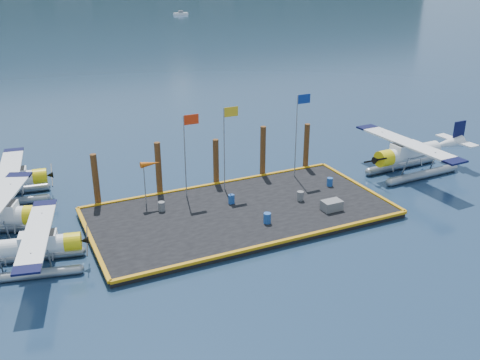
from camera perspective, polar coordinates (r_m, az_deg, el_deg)
The scene contains 21 objects.
ground at distance 36.55m, azimuth 0.05°, elevation -3.82°, with size 4000.00×4000.00×0.00m, color navy.
dock at distance 36.46m, azimuth 0.05°, elevation -3.54°, with size 20.00×10.00×0.40m, color black.
dock_bumpers at distance 36.34m, azimuth 0.05°, elevation -3.13°, with size 20.25×10.25×0.18m, color #BE7F0B, non-canonical shape.
seaplane_a at distance 32.03m, azimuth -21.26°, elevation -6.80°, with size 8.02×8.71×3.08m.
seaplane_c at distance 41.81m, azimuth -23.66°, elevation -0.20°, with size 8.40×9.26×3.28m.
seaplane_d at distance 45.06m, azimuth 17.64°, elevation 2.52°, with size 9.63×10.61×3.78m.
drum_0 at distance 36.61m, azimuth -8.37°, elevation -2.79°, with size 0.45×0.45×0.64m, color #5E5F63.
drum_2 at distance 37.99m, azimuth 6.44°, elevation -1.70°, with size 0.47×0.47×0.66m, color #5E5F63.
drum_3 at distance 34.60m, azimuth 2.92°, elevation -4.08°, with size 0.49×0.49×0.69m, color #1A4593.
drum_4 at distance 40.75m, azimuth 9.55°, elevation -0.20°, with size 0.44×0.44×0.62m, color #1A4593.
drum_5 at distance 37.31m, azimuth -0.92°, elevation -2.04°, with size 0.45×0.45×0.63m, color #1A4593.
crate at distance 36.86m, azimuth 9.75°, elevation -2.67°, with size 1.34×0.89×0.67m, color #5E5F63.
flagpole_red at distance 37.34m, azimuth -5.65°, elevation 3.94°, with size 1.14×0.08×6.00m.
flagpole_yellow at distance 38.35m, azimuth -1.43°, elevation 4.72°, with size 1.14×0.08×6.20m.
flagpole_blue at distance 40.98m, azimuth 6.29°, elevation 6.01°, with size 1.14×0.08×6.50m.
windsock at distance 36.97m, azimuth -9.56°, elevation 1.61°, with size 1.40×0.44×3.12m.
piling_0 at distance 38.19m, azimuth -15.12°, elevation -0.16°, with size 0.44×0.44×4.00m, color #402612.
piling_1 at distance 39.06m, azimuth -8.68°, elevation 1.05°, with size 0.44×0.44×4.20m, color #402612.
piling_2 at distance 40.52m, azimuth -2.58°, elevation 1.78°, with size 0.44×0.44×3.80m, color #402612.
piling_3 at distance 42.04m, azimuth 2.45°, elevation 2.92°, with size 0.44×0.44×4.30m, color #402612.
piling_4 at distance 44.00m, azimuth 7.08°, elevation 3.45°, with size 0.44×0.44×4.00m, color #402612.
Camera 1 is at (-14.03, -29.65, 16.12)m, focal length 40.00 mm.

